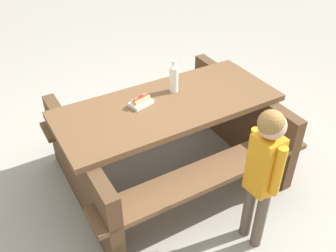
% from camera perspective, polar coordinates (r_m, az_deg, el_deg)
% --- Properties ---
extents(ground_plane, '(30.00, 30.00, 0.00)m').
position_cam_1_polar(ground_plane, '(3.42, -0.00, -7.12)').
color(ground_plane, gray).
rests_on(ground_plane, ground).
extents(picnic_table, '(2.13, 1.86, 0.75)m').
position_cam_1_polar(picnic_table, '(3.14, -0.00, -1.19)').
color(picnic_table, brown).
rests_on(picnic_table, ground).
extents(soda_bottle, '(0.07, 0.07, 0.28)m').
position_cam_1_polar(soda_bottle, '(3.06, 0.89, 7.49)').
color(soda_bottle, silver).
rests_on(soda_bottle, picnic_table).
extents(hotdog_tray, '(0.18, 0.12, 0.08)m').
position_cam_1_polar(hotdog_tray, '(2.93, -4.16, 3.78)').
color(hotdog_tray, white).
rests_on(hotdog_tray, picnic_table).
extents(child_in_coat, '(0.20, 0.28, 1.15)m').
position_cam_1_polar(child_in_coat, '(2.47, 14.52, -5.79)').
color(child_in_coat, brown).
rests_on(child_in_coat, ground).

